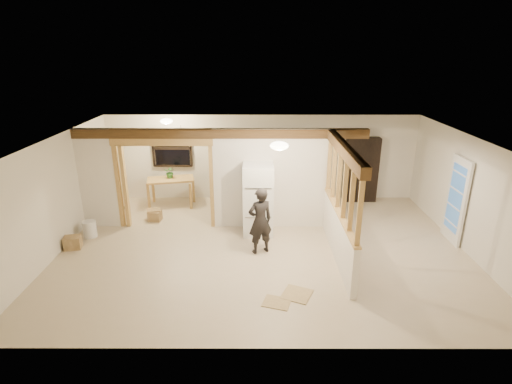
{
  "coord_description": "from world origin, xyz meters",
  "views": [
    {
      "loc": [
        -0.14,
        -8.11,
        4.26
      ],
      "look_at": [
        -0.16,
        0.4,
        1.2
      ],
      "focal_mm": 28.0,
      "sensor_mm": 36.0,
      "label": 1
    }
  ],
  "objects_px": {
    "work_table": "(171,192)",
    "refrigerator": "(258,200)",
    "shop_vac": "(114,199)",
    "woman": "(260,221)",
    "bookshelf": "(361,170)"
  },
  "relations": [
    {
      "from": "woman",
      "to": "work_table",
      "type": "distance_m",
      "value": 3.78
    },
    {
      "from": "woman",
      "to": "shop_vac",
      "type": "bearing_deg",
      "value": -54.63
    },
    {
      "from": "refrigerator",
      "to": "bookshelf",
      "type": "relative_size",
      "value": 0.91
    },
    {
      "from": "bookshelf",
      "to": "work_table",
      "type": "bearing_deg",
      "value": -175.68
    },
    {
      "from": "woman",
      "to": "bookshelf",
      "type": "xyz_separation_m",
      "value": [
        2.96,
        3.22,
        0.2
      ]
    },
    {
      "from": "work_table",
      "to": "refrigerator",
      "type": "bearing_deg",
      "value": -48.29
    },
    {
      "from": "shop_vac",
      "to": "refrigerator",
      "type": "bearing_deg",
      "value": -20.1
    },
    {
      "from": "refrigerator",
      "to": "shop_vac",
      "type": "distance_m",
      "value": 4.3
    },
    {
      "from": "refrigerator",
      "to": "bookshelf",
      "type": "bearing_deg",
      "value": 36.56
    },
    {
      "from": "shop_vac",
      "to": "work_table",
      "type": "bearing_deg",
      "value": 12.82
    },
    {
      "from": "work_table",
      "to": "bookshelf",
      "type": "bearing_deg",
      "value": -7.68
    },
    {
      "from": "refrigerator",
      "to": "shop_vac",
      "type": "xyz_separation_m",
      "value": [
        -4.01,
        1.47,
        -0.53
      ]
    },
    {
      "from": "refrigerator",
      "to": "shop_vac",
      "type": "height_order",
      "value": "refrigerator"
    },
    {
      "from": "woman",
      "to": "refrigerator",
      "type": "bearing_deg",
      "value": -111.0
    },
    {
      "from": "work_table",
      "to": "shop_vac",
      "type": "height_order",
      "value": "work_table"
    }
  ]
}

